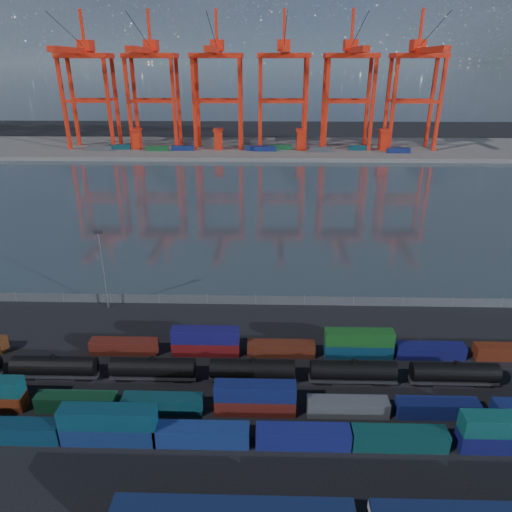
{
  "coord_description": "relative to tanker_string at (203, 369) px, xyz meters",
  "views": [
    {
      "loc": [
        2.15,
        -54.65,
        45.85
      ],
      "look_at": [
        0.0,
        30.0,
        10.0
      ],
      "focal_mm": 32.0,
      "sensor_mm": 36.0,
      "label": 1
    }
  ],
  "objects": [
    {
      "name": "far_quay",
      "position": [
        7.63,
        206.57,
        -1.09
      ],
      "size": [
        700.0,
        70.0,
        2.0
      ],
      "primitive_type": "cube",
      "color": "#514F4C",
      "rests_on": "ground"
    },
    {
      "name": "container_row_north",
      "position": [
        3.23,
        7.05,
        -0.44
      ],
      "size": [
        141.64,
        2.32,
        4.95
      ],
      "color": "#0F294F",
      "rests_on": "ground"
    },
    {
      "name": "straddle_carriers",
      "position": [
        5.13,
        196.57,
        5.73
      ],
      "size": [
        140.0,
        7.0,
        11.1
      ],
      "color": "red",
      "rests_on": "far_quay"
    },
    {
      "name": "container_row_south",
      "position": [
        7.38,
        -12.79,
        -0.03
      ],
      "size": [
        139.2,
        2.52,
        5.37
      ],
      "color": "#3A3B3E",
      "rests_on": "ground"
    },
    {
      "name": "gantry_cranes",
      "position": [
        0.13,
        199.67,
        41.8
      ],
      "size": [
        202.54,
        52.87,
        71.6
      ],
      "color": "red",
      "rests_on": "ground"
    },
    {
      "name": "distant_mountains",
      "position": [
        70.66,
        1596.57,
        218.21
      ],
      "size": [
        2470.0,
        1100.0,
        520.0
      ],
      "color": "#1E2630",
      "rests_on": "ground"
    },
    {
      "name": "ground",
      "position": [
        7.63,
        -3.43,
        -2.09
      ],
      "size": [
        700.0,
        700.0,
        0.0
      ],
      "primitive_type": "plane",
      "color": "black",
      "rests_on": "ground"
    },
    {
      "name": "waterfront_fence",
      "position": [
        7.63,
        24.57,
        -1.08
      ],
      "size": [
        160.12,
        0.12,
        2.2
      ],
      "color": "#595B5E",
      "rests_on": "ground"
    },
    {
      "name": "tanker_string",
      "position": [
        0.0,
        0.0,
        0.0
      ],
      "size": [
        91.04,
        2.91,
        4.16
      ],
      "color": "black",
      "rests_on": "ground"
    },
    {
      "name": "container_row_mid",
      "position": [
        -3.95,
        -6.92,
        -0.19
      ],
      "size": [
        141.71,
        2.32,
        4.95
      ],
      "color": "#46494C",
      "rests_on": "ground"
    },
    {
      "name": "harbor_water",
      "position": [
        7.63,
        101.57,
        -2.08
      ],
      "size": [
        700.0,
        700.0,
        0.0
      ],
      "primitive_type": "plane",
      "color": "#2D3941",
      "rests_on": "ground"
    },
    {
      "name": "quay_containers",
      "position": [
        -3.36,
        192.03,
        1.21
      ],
      "size": [
        172.58,
        10.99,
        2.6
      ],
      "color": "navy",
      "rests_on": "far_quay"
    },
    {
      "name": "yard_light_mast",
      "position": [
        -22.37,
        22.57,
        7.21
      ],
      "size": [
        1.6,
        0.4,
        16.6
      ],
      "color": "slate",
      "rests_on": "ground"
    }
  ]
}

